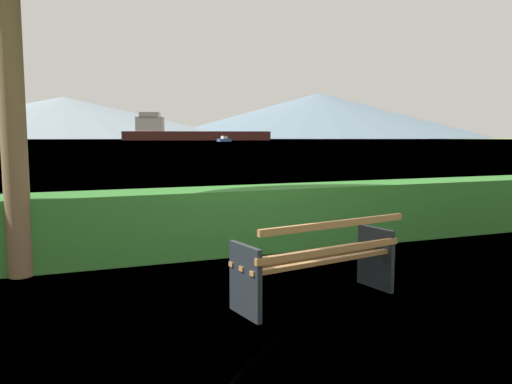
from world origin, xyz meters
TOP-DOWN VIEW (x-y plane):
  - ground_plane at (0.00, 0.00)m, footprint 1400.00×1400.00m
  - water_surface at (0.00, 307.30)m, footprint 620.00×620.00m
  - park_bench at (0.01, -0.06)m, footprint 1.83×0.89m
  - hedge_row at (0.00, 2.44)m, footprint 13.57×0.86m
  - cargo_ship_large at (54.59, 239.58)m, footprint 71.98×31.27m
  - fishing_boat_near at (51.39, 166.35)m, footprint 5.60×3.88m
  - sailboat_mid at (-20.95, 258.50)m, footprint 3.84×8.90m
  - distant_hills at (36.25, 576.19)m, footprint 939.72×454.65m

SIDE VIEW (x-z plane):
  - ground_plane at x=0.00m, z-range 0.00..0.00m
  - water_surface at x=0.00m, z-range 0.00..0.00m
  - park_bench at x=0.01m, z-range -0.01..0.86m
  - hedge_row at x=0.00m, z-range 0.00..0.92m
  - sailboat_mid at x=-20.95m, z-range -0.20..1.26m
  - fishing_boat_near at x=51.39m, z-range -0.30..1.71m
  - cargo_ship_large at x=54.59m, z-range -2.99..10.57m
  - distant_hills at x=36.25m, z-range -2.40..52.51m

